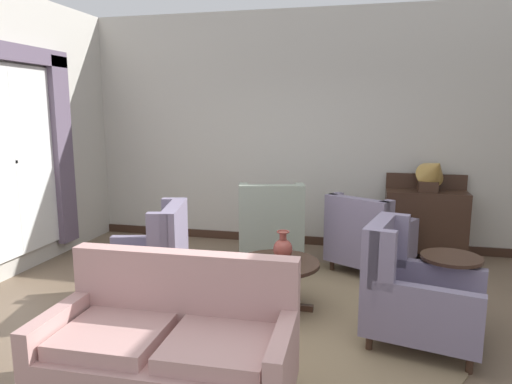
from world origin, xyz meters
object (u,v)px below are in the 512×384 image
Objects in this scene: porcelain_vase at (283,248)px; armchair_near_window at (368,239)px; armchair_far_left at (271,232)px; sideboard at (425,220)px; armchair_foreground_right at (413,295)px; armchair_back_corner at (151,263)px; coffee_table at (277,271)px; side_table at (449,285)px; gramophone at (433,172)px; settee at (170,347)px.

armchair_near_window reaches higher than porcelain_vase.
sideboard reaches higher than armchair_far_left.
sideboard reaches higher than armchair_foreground_right.
armchair_back_corner is at bearing 97.58° from armchair_foreground_right.
coffee_table is 0.75× the size of sideboard.
side_table is (2.83, 0.09, -0.02)m from armchair_back_corner.
porcelain_vase is 2.58m from sideboard.
armchair_foreground_right reaches higher than armchair_back_corner.
armchair_near_window reaches higher than side_table.
armchair_far_left is 2.10m from sideboard.
armchair_near_window is (0.87, 1.35, 0.01)m from coffee_table.
gramophone is (2.92, 2.14, 0.73)m from armchair_back_corner.
sideboard is (2.00, 3.72, 0.10)m from settee.
coffee_table is at bearing 177.43° from side_table.
settee is 1.56× the size of armchair_foreground_right.
coffee_table is at bearing 84.90° from armchair_foreground_right.
armchair_far_left is at bearing 131.83° from armchair_back_corner.
armchair_far_left is at bearing 104.23° from coffee_table.
settee reaches higher than side_table.
armchair_near_window is 2.09× the size of gramophone.
armchair_back_corner is (-1.27, -0.16, 0.04)m from coffee_table.
coffee_table is 1.28m from armchair_back_corner.
side_table is 0.62× the size of sideboard.
armchair_back_corner is at bearing -142.07° from sideboard.
armchair_back_corner is at bearing 65.25° from armchair_near_window.
armchair_near_window is at bearing 116.24° from side_table.
sideboard reaches higher than porcelain_vase.
settee is at bearing -141.40° from side_table.
porcelain_vase is 0.28× the size of sideboard.
gramophone reaches higher than armchair_near_window.
coffee_table is 1.45× the size of gramophone.
armchair_back_corner is 1.67m from armchair_far_left.
side_table is (0.70, -1.42, 0.01)m from armchair_near_window.
coffee_table is at bearing -154.09° from porcelain_vase.
coffee_table is at bearing -129.75° from gramophone.
armchair_near_window reaches higher than coffee_table.
porcelain_vase is (0.05, 0.02, 0.23)m from coffee_table.
armchair_far_left is (0.96, 1.37, 0.02)m from armchair_back_corner.
settee is 3.25m from armchair_near_window.
side_table is 2.15m from sideboard.
gramophone reaches higher than settee.
porcelain_vase is 0.19× the size of settee.
armchair_far_left reaches higher than armchair_near_window.
armchair_back_corner is 0.86× the size of armchair_near_window.
armchair_near_window is 1.09× the size of armchair_far_left.
armchair_back_corner is (-0.86, 1.49, 0.02)m from settee.
settee is 1.52× the size of armchair_far_left.
armchair_foreground_right is 0.97× the size of armchair_far_left.
sideboard is (0.38, 2.49, 0.08)m from armchair_foreground_right.
armchair_far_left is (-0.36, 1.19, -0.17)m from porcelain_vase.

